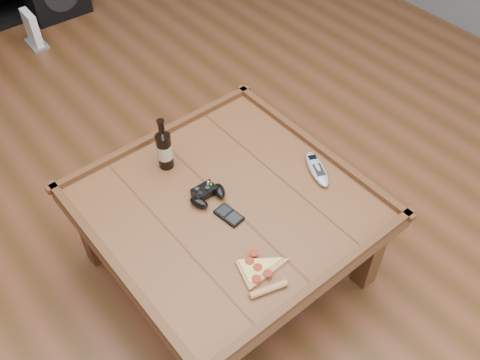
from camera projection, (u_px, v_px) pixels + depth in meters
ground at (229, 268)px, 2.40m from camera, size 6.00×6.00×0.00m
coffee_table at (227, 212)px, 2.11m from camera, size 1.03×1.03×0.48m
beer_bottle at (164, 148)px, 2.13m from camera, size 0.06×0.06×0.24m
game_controller at (207, 194)px, 2.07m from camera, size 0.17×0.11×0.04m
pizza_slice at (259, 272)px, 1.84m from camera, size 0.21×0.28×0.03m
smartphone at (229, 215)px, 2.01m from camera, size 0.07×0.12×0.01m
remote_control at (317, 169)px, 2.17m from camera, size 0.14×0.21×0.03m
game_console at (33, 30)px, 3.52m from camera, size 0.11×0.19×0.24m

